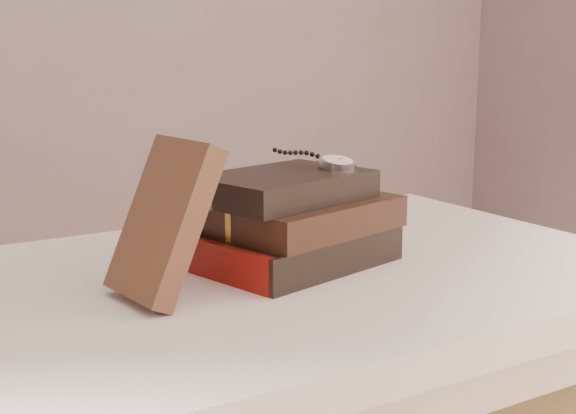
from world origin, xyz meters
TOP-DOWN VIEW (x-y plane):
  - table at (0.00, 0.35)m, footprint 1.00×0.60m
  - book_stack at (0.07, 0.36)m, footprint 0.27×0.21m
  - journal at (-0.13, 0.32)m, footprint 0.11×0.12m
  - pocket_watch at (0.13, 0.36)m, footprint 0.06×0.15m
  - eyeglasses at (-0.03, 0.41)m, footprint 0.12×0.13m

SIDE VIEW (x-z plane):
  - table at x=0.00m, z-range 0.28..1.03m
  - book_stack at x=0.07m, z-range 0.75..0.86m
  - eyeglasses at x=-0.03m, z-range 0.79..0.84m
  - journal at x=-0.13m, z-range 0.75..0.92m
  - pocket_watch at x=0.13m, z-range 0.87..0.89m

